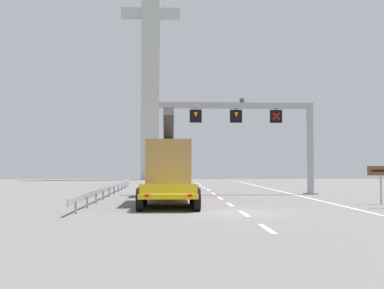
{
  "coord_description": "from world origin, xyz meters",
  "views": [
    {
      "loc": [
        -2.98,
        -22.91,
        2.17
      ],
      "look_at": [
        -1.52,
        10.3,
        3.58
      ],
      "focal_mm": 46.32,
      "sensor_mm": 36.0,
      "label": 1
    }
  ],
  "objects": [
    {
      "name": "overhead_lane_gantry",
      "position": [
        3.53,
        14.06,
        5.59
      ],
      "size": [
        11.92,
        0.9,
        7.22
      ],
      "color": "#9EA0A5",
      "rests_on": "ground"
    },
    {
      "name": "guardrail_left",
      "position": [
        -7.26,
        13.18,
        0.56
      ],
      "size": [
        0.13,
        30.36,
        0.76
      ],
      "color": "#999EA3",
      "rests_on": "ground"
    },
    {
      "name": "bridge_pylon_distant",
      "position": [
        -6.01,
        52.5,
        21.0
      ],
      "size": [
        9.0,
        2.0,
        41.2
      ],
      "color": "#B7B7B2",
      "rests_on": "ground"
    },
    {
      "name": "heavy_haul_truck_yellow",
      "position": [
        -3.09,
        7.95,
        1.99
      ],
      "size": [
        3.03,
        14.07,
        5.3
      ],
      "color": "yellow",
      "rests_on": "ground"
    },
    {
      "name": "edge_line_right",
      "position": [
        6.2,
        12.0,
        0.01
      ],
      "size": [
        0.2,
        63.0,
        0.01
      ],
      "primitive_type": "cube",
      "color": "silver",
      "rests_on": "ground"
    },
    {
      "name": "ground",
      "position": [
        0.0,
        0.0,
        0.0
      ],
      "size": [
        112.0,
        112.0,
        0.0
      ],
      "primitive_type": "plane",
      "color": "slate"
    },
    {
      "name": "lane_markings",
      "position": [
        0.33,
        17.65,
        0.01
      ],
      "size": [
        0.2,
        49.9,
        0.01
      ],
      "color": "silver",
      "rests_on": "ground"
    },
    {
      "name": "tourist_info_sign_brown",
      "position": [
        8.83,
        4.35,
        1.64
      ],
      "size": [
        1.58,
        0.15,
        2.14
      ],
      "color": "#9EA0A5",
      "rests_on": "ground"
    }
  ]
}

